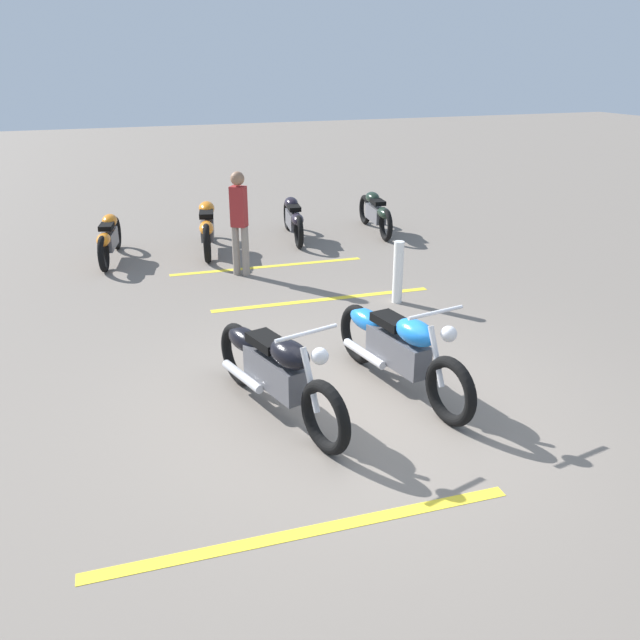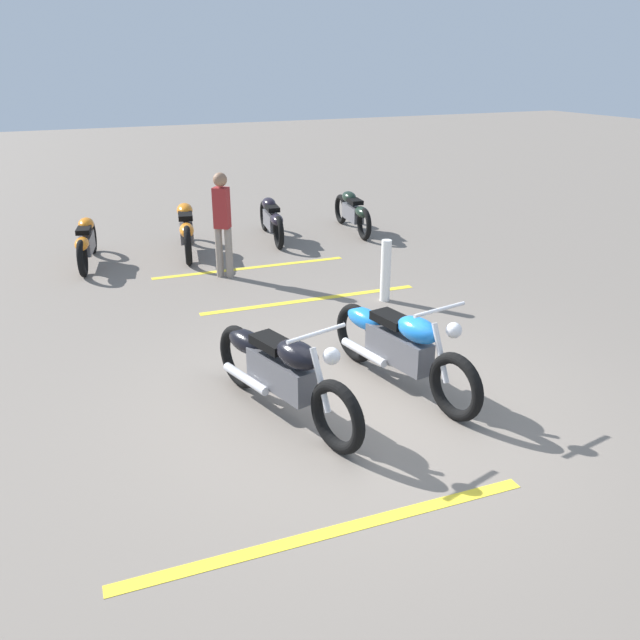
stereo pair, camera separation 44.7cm
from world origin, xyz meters
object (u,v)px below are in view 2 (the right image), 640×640
object	(u,v)px
motorcycle_row_center	(186,228)
motorcycle_row_left	(272,219)
motorcycle_dark_foreground	(280,370)
motorcycle_row_far_left	(353,211)
motorcycle_bright_foreground	(398,344)
bystander_near_row	(222,220)
bollard_post	(386,271)
motorcycle_row_right	(86,242)

from	to	relation	value
motorcycle_row_center	motorcycle_row_left	bearing A→B (deg)	-69.37
motorcycle_dark_foreground	motorcycle_row_far_left	size ratio (longest dim) A/B	1.10
motorcycle_bright_foreground	motorcycle_row_far_left	size ratio (longest dim) A/B	1.11
motorcycle_dark_foreground	motorcycle_row_center	xyz separation A→B (m)	(5.90, -0.54, -0.01)
motorcycle_dark_foreground	motorcycle_row_far_left	world-z (taller)	motorcycle_dark_foreground
motorcycle_bright_foreground	bystander_near_row	distance (m)	4.36
motorcycle_dark_foreground	motorcycle_row_left	distance (m)	6.53
motorcycle_row_far_left	bollard_post	bearing A→B (deg)	167.30
motorcycle_dark_foreground	motorcycle_row_right	distance (m)	5.99
motorcycle_row_center	motorcycle_row_right	distance (m)	1.67
motorcycle_row_center	motorcycle_row_right	xyz separation A→B (m)	(-0.01, 1.67, -0.05)
motorcycle_row_center	motorcycle_row_right	bearing A→B (deg)	102.61
motorcycle_dark_foreground	motorcycle_row_left	size ratio (longest dim) A/B	1.10
motorcycle_bright_foreground	motorcycle_row_far_left	distance (m)	6.54
motorcycle_row_far_left	bollard_post	world-z (taller)	bollard_post
motorcycle_bright_foreground	motorcycle_row_center	size ratio (longest dim) A/B	1.02
motorcycle_row_far_left	bystander_near_row	size ratio (longest dim) A/B	1.23
motorcycle_row_right	motorcycle_dark_foreground	bearing A→B (deg)	-156.80
motorcycle_row_far_left	motorcycle_row_center	size ratio (longest dim) A/B	0.92
motorcycle_row_left	bystander_near_row	world-z (taller)	bystander_near_row
motorcycle_row_left	bystander_near_row	bearing A→B (deg)	150.49
motorcycle_bright_foreground	motorcycle_row_left	size ratio (longest dim) A/B	1.12
motorcycle_row_far_left	motorcycle_row_left	bearing A→B (deg)	95.47
motorcycle_row_far_left	bollard_post	size ratio (longest dim) A/B	2.27
motorcycle_bright_foreground	bollard_post	bearing A→B (deg)	143.76
bystander_near_row	motorcycle_bright_foreground	bearing A→B (deg)	-136.14
motorcycle_row_left	motorcycle_dark_foreground	bearing A→B (deg)	169.79
motorcycle_row_right	motorcycle_row_far_left	bearing A→B (deg)	-75.42
motorcycle_bright_foreground	bystander_near_row	world-z (taller)	bystander_near_row
motorcycle_dark_foreground	motorcycle_row_right	size ratio (longest dim) A/B	1.13
motorcycle_bright_foreground	bollard_post	size ratio (longest dim) A/B	2.53
motorcycle_dark_foreground	bystander_near_row	size ratio (longest dim) A/B	1.35
motorcycle_bright_foreground	motorcycle_row_center	distance (m)	5.89
motorcycle_row_far_left	bystander_near_row	xyz separation A→B (m)	(-1.73, 3.13, 0.49)
motorcycle_dark_foreground	motorcycle_bright_foreground	bearing A→B (deg)	78.06
motorcycle_bright_foreground	bollard_post	xyz separation A→B (m)	(2.31, -1.17, -0.02)
motorcycle_dark_foreground	motorcycle_row_left	bearing A→B (deg)	145.82
motorcycle_row_far_left	bollard_post	xyz separation A→B (m)	(-3.71, 1.39, 0.03)
motorcycle_dark_foreground	bollard_post	distance (m)	3.44
motorcycle_bright_foreground	bollard_post	distance (m)	2.59
bystander_near_row	motorcycle_row_center	bearing A→B (deg)	44.24
bollard_post	motorcycle_row_far_left	bearing A→B (deg)	-20.47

